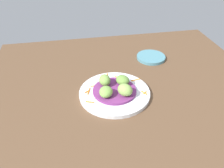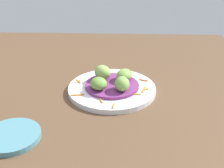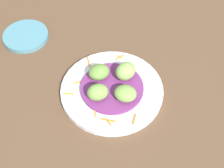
% 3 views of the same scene
% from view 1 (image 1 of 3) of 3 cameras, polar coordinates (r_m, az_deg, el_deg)
% --- Properties ---
extents(table_surface, '(1.10, 1.10, 0.02)m').
position_cam_1_polar(table_surface, '(0.85, 4.72, -3.97)').
color(table_surface, brown).
rests_on(table_surface, ground).
extents(main_plate, '(0.26, 0.26, 0.01)m').
position_cam_1_polar(main_plate, '(0.85, 0.64, -2.27)').
color(main_plate, silver).
rests_on(main_plate, table_surface).
extents(cabbage_bed, '(0.16, 0.16, 0.01)m').
position_cam_1_polar(cabbage_bed, '(0.84, 0.65, -1.63)').
color(cabbage_bed, '#702D6B').
rests_on(cabbage_bed, main_plate).
extents(carrot_garnish, '(0.23, 0.18, 0.00)m').
position_cam_1_polar(carrot_garnish, '(0.86, 0.01, -0.77)').
color(carrot_garnish, orange).
rests_on(carrot_garnish, main_plate).
extents(guac_scoop_left, '(0.07, 0.07, 0.04)m').
position_cam_1_polar(guac_scoop_left, '(0.80, 3.27, -1.48)').
color(guac_scoop_left, '#84A851').
rests_on(guac_scoop_left, cabbage_bed).
extents(guac_scoop_center, '(0.06, 0.07, 0.03)m').
position_cam_1_polar(guac_scoop_center, '(0.86, 2.67, 0.97)').
color(guac_scoop_center, olive).
rests_on(guac_scoop_center, cabbage_bed).
extents(guac_scoop_right, '(0.05, 0.06, 0.04)m').
position_cam_1_polar(guac_scoop_right, '(0.85, -1.80, 0.95)').
color(guac_scoop_right, '#759E47').
rests_on(guac_scoop_right, cabbage_bed).
extents(guac_scoop_back, '(0.06, 0.07, 0.03)m').
position_cam_1_polar(guac_scoop_back, '(0.80, -1.50, -1.97)').
color(guac_scoop_back, '#759E47').
rests_on(guac_scoop_back, cabbage_bed).
extents(side_plate_small, '(0.13, 0.13, 0.01)m').
position_cam_1_polar(side_plate_small, '(1.09, 9.66, 6.58)').
color(side_plate_small, teal).
rests_on(side_plate_small, table_surface).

